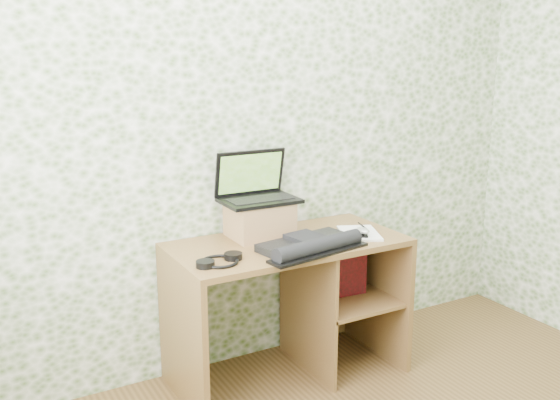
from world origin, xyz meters
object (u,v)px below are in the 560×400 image
desk (298,286)px  laptop (256,189)px  riser (260,219)px  notepad (359,233)px  keyboard (311,244)px

desk → laptop: size_ratio=3.07×
riser → notepad: (0.47, -0.23, -0.09)m
riser → notepad: size_ratio=1.13×
desk → riser: size_ratio=3.92×
desk → laptop: bearing=136.1°
desk → keyboard: (-0.05, -0.20, 0.30)m
laptop → desk: bearing=-43.3°
desk → notepad: (0.31, -0.11, 0.28)m
desk → keyboard: bearing=-103.6°
desk → notepad: size_ratio=4.42×
desk → notepad: 0.43m
desk → riser: riser is taller
riser → laptop: (0.00, 0.04, 0.15)m
keyboard → notepad: 0.37m
keyboard → laptop: bearing=98.3°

